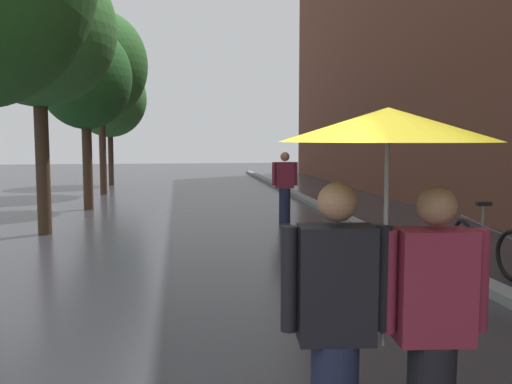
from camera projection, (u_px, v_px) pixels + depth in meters
kerb_strip at (348, 220)px, 12.57m from camera, size 0.30×36.00×0.12m
street_tree_2 at (38, 28)px, 10.62m from camera, size 3.01×3.01×5.57m
street_tree_3 at (85, 78)px, 14.48m from camera, size 2.45×2.45×4.88m
street_tree_4 at (100, 65)px, 18.39m from camera, size 3.13×3.13×6.16m
street_tree_5 at (109, 99)px, 22.05m from camera, size 2.96×2.96×5.05m
parked_bicycle_3 at (495, 240)px, 8.34m from camera, size 1.16×0.83×0.96m
couple_under_umbrella at (386, 237)px, 2.91m from camera, size 1.15×1.15×2.08m
pedestrian_walking_midground at (285, 187)px, 12.50m from camera, size 0.59×0.26×1.61m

